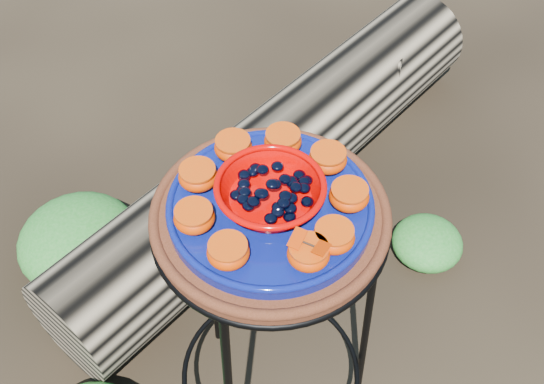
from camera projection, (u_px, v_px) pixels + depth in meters
plant_stand at (271, 328)px, 1.41m from camera, size 0.44×0.44×0.70m
terracotta_saucer at (270, 218)px, 1.13m from camera, size 0.39×0.39×0.03m
cobalt_plate at (270, 208)px, 1.11m from camera, size 0.34×0.34×0.02m
red_bowl at (270, 194)px, 1.09m from camera, size 0.17×0.17×0.05m
glass_gems at (270, 180)px, 1.06m from camera, size 0.13×0.13×0.02m
orange_half_0 at (308, 254)px, 1.02m from camera, size 0.07×0.07×0.04m
orange_half_1 at (334, 237)px, 1.04m from camera, size 0.07×0.07×0.04m
orange_half_2 at (349, 196)px, 1.09m from camera, size 0.07×0.07×0.04m
orange_half_3 at (328, 159)px, 1.14m from camera, size 0.07×0.07×0.04m
orange_half_4 at (283, 141)px, 1.17m from camera, size 0.07×0.07×0.04m
orange_half_5 at (233, 147)px, 1.16m from camera, size 0.07×0.07×0.04m
orange_half_6 at (198, 176)px, 1.12m from camera, size 0.07×0.07×0.04m
orange_half_7 at (194, 218)px, 1.06m from camera, size 0.07×0.07×0.04m
orange_half_8 at (228, 252)px, 1.02m from camera, size 0.07×0.07×0.04m
butterfly at (309, 244)px, 1.00m from camera, size 0.08×0.07×0.01m
driftwood_log at (279, 155)px, 2.01m from camera, size 1.63×0.68×0.30m
foliage_right at (428, 242)px, 1.92m from camera, size 0.20×0.20×0.10m
foliage_back at (79, 240)px, 1.89m from camera, size 0.34×0.34×0.17m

